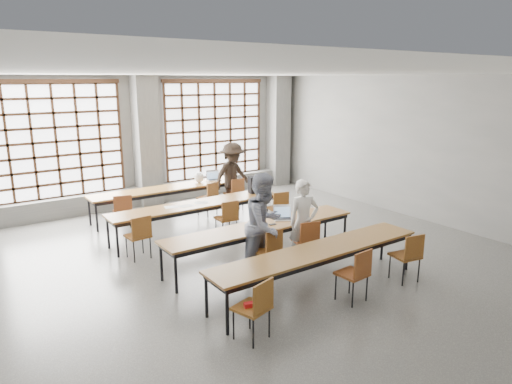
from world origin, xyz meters
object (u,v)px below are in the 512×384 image
desk_row_a (169,190)px  desk_row_b (198,206)px  chair_front_right (307,238)px  student_female (265,225)px  plastic_bag (199,177)px  desk_row_c (262,228)px  phone (273,224)px  chair_near_left (256,304)px  backpack (256,185)px  chair_mid_left (139,233)px  chair_back_left (123,209)px  student_male (304,222)px  chair_front_left (269,248)px  chair_back_mid (209,195)px  desk_row_d (319,253)px  green_box (257,222)px  chair_mid_right (279,205)px  student_back (233,177)px  laptop_front (283,216)px  red_pouch (251,304)px  chair_near_right (409,253)px  chair_near_mid (356,270)px  chair_back_right (235,191)px  mouse (301,216)px  chair_mid_centre (228,215)px

desk_row_a → desk_row_b: size_ratio=1.00×
desk_row_a → chair_front_right: 4.55m
student_female → plastic_bag: (1.05, 4.41, -0.05)m
desk_row_c → phone: 0.22m
chair_near_left → backpack: (2.98, 4.29, 0.39)m
desk_row_c → backpack: (1.34, 2.12, 0.27)m
desk_row_b → chair_mid_left: size_ratio=4.55×
chair_front_right → chair_back_left: bearing=119.1°
desk_row_a → student_male: bearing=-80.3°
backpack → plastic_bag: bearing=119.6°
chair_front_left → student_male: size_ratio=0.55×
chair_back_left → chair_back_mid: same height
desk_row_b → desk_row_d: (0.29, -3.62, 0.00)m
desk_row_b → plastic_bag: size_ratio=13.99×
desk_row_a → backpack: bearing=-49.5°
chair_mid_left → green_box: size_ratio=3.52×
chair_mid_right → student_male: student_male is taller
student_back → laptop_front: size_ratio=3.88×
desk_row_d → red_pouch: (-1.70, -0.55, -0.16)m
chair_near_left → green_box: size_ratio=3.52×
chair_mid_right → student_back: (-0.07, 1.91, 0.36)m
chair_near_right → chair_back_left: bearing=119.7°
desk_row_b → laptop_front: bearing=-66.8°
chair_front_left → chair_near_mid: bearing=-71.2°
desk_row_c → backpack: backpack is taller
chair_back_left → chair_front_left: (1.27, -3.86, 0.00)m
chair_back_left → chair_front_right: bearing=-60.9°
chair_near_mid → backpack: (1.10, 4.30, 0.39)m
desk_row_c → chair_back_right: 3.55m
chair_near_mid → desk_row_d: bearing=108.1°
chair_mid_left → student_male: 3.15m
chair_back_right → mouse: 3.30m
chair_mid_left → phone: chair_mid_left is taller
chair_front_left → student_back: (1.74, 3.99, 0.36)m
desk_row_d → chair_mid_centre: (0.10, 2.99, -0.13)m
chair_mid_centre → student_back: size_ratio=0.49×
student_male → chair_mid_right: bearing=81.1°
desk_row_b → desk_row_c: size_ratio=1.00×
chair_back_right → plastic_bag: (-0.70, 0.68, 0.34)m
chair_near_mid → backpack: backpack is taller
laptop_front → plastic_bag: bearing=87.4°
student_male → plastic_bag: size_ratio=5.64×
desk_row_b → red_pouch: size_ratio=20.00×
laptop_front → student_back: bearing=75.0°
laptop_front → green_box: 0.63m
desk_row_b → phone: size_ratio=30.77×
chair_back_right → student_back: (-0.00, 0.13, 0.36)m
laptop_front → backpack: 2.16m
student_male → backpack: (0.74, 2.62, 0.12)m
chair_back_mid → chair_front_right: 3.86m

